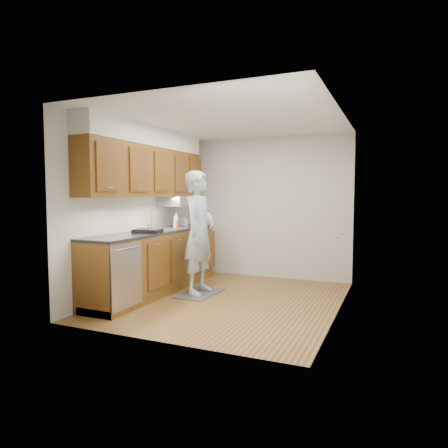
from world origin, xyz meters
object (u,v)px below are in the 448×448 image
soap_bottle_a (176,220)px  soap_bottle_b (184,221)px  soda_can (178,224)px  person (199,224)px  dish_rack (148,231)px

soap_bottle_a → soap_bottle_b: (-0.01, 0.29, -0.03)m
soap_bottle_a → soap_bottle_b: size_ratio=1.31×
soap_bottle_a → soda_can: bearing=-25.6°
soap_bottle_a → soda_can: soap_bottle_a is taller
person → dish_rack: 0.77m
soap_bottle_a → soda_can: size_ratio=2.17×
person → dish_rack: person is taller
soap_bottle_a → soda_can: (0.05, -0.03, -0.07)m
soap_bottle_b → dish_rack: soap_bottle_b is taller
soap_bottle_b → dish_rack: size_ratio=0.54×
person → dish_rack: size_ratio=5.63×
soda_can → dish_rack: bearing=-88.0°
person → soap_bottle_a: person is taller
soap_bottle_b → dish_rack: bearing=-85.5°
soap_bottle_b → soap_bottle_a: bearing=-87.5°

